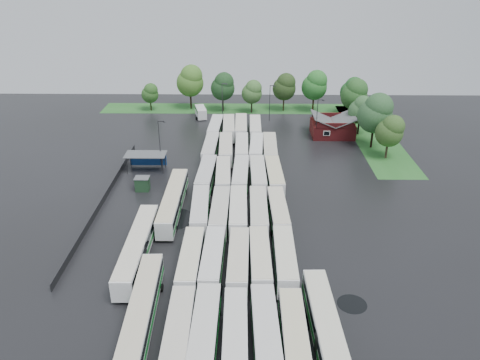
{
  "coord_description": "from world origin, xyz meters",
  "views": [
    {
      "loc": [
        3.12,
        -65.25,
        39.54
      ],
      "look_at": [
        2.0,
        12.0,
        2.5
      ],
      "focal_mm": 35.0,
      "sensor_mm": 36.0,
      "label": 1
    }
  ],
  "objects_px": {
    "minibus": "(201,112)",
    "artic_bus_west_a": "(142,311)",
    "brick_building": "(332,128)",
    "artic_bus_east": "(327,337)"
  },
  "relations": [
    {
      "from": "minibus",
      "to": "artic_bus_west_a",
      "type": "bearing_deg",
      "value": -103.04
    },
    {
      "from": "artic_bus_west_a",
      "to": "brick_building",
      "type": "bearing_deg",
      "value": 61.01
    },
    {
      "from": "artic_bus_west_a",
      "to": "artic_bus_east",
      "type": "bearing_deg",
      "value": -12.43
    },
    {
      "from": "artic_bus_west_a",
      "to": "artic_bus_east",
      "type": "distance_m",
      "value": 21.47
    },
    {
      "from": "brick_building",
      "to": "artic_bus_east",
      "type": "height_order",
      "value": "brick_building"
    },
    {
      "from": "brick_building",
      "to": "minibus",
      "type": "xyz_separation_m",
      "value": [
        -33.25,
        13.73,
        -0.31
      ]
    },
    {
      "from": "artic_bus_west_a",
      "to": "artic_bus_east",
      "type": "xyz_separation_m",
      "value": [
        21.13,
        -3.8,
        0.08
      ]
    },
    {
      "from": "artic_bus_east",
      "to": "minibus",
      "type": "xyz_separation_m",
      "value": [
        -21.37,
        83.03,
        -0.51
      ]
    },
    {
      "from": "artic_bus_west_a",
      "to": "minibus",
      "type": "distance_m",
      "value": 79.24
    },
    {
      "from": "artic_bus_east",
      "to": "minibus",
      "type": "distance_m",
      "value": 85.74
    }
  ]
}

